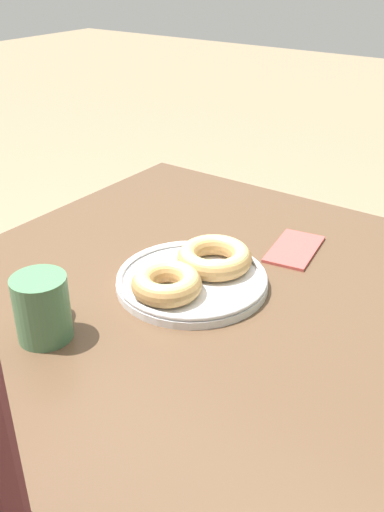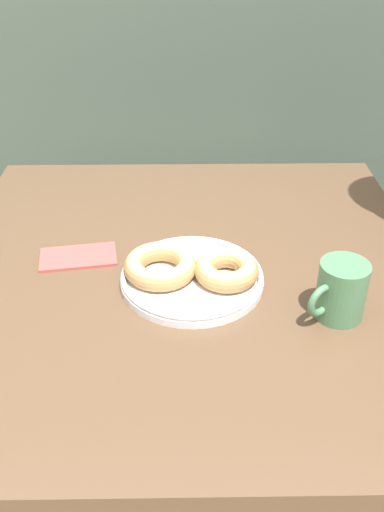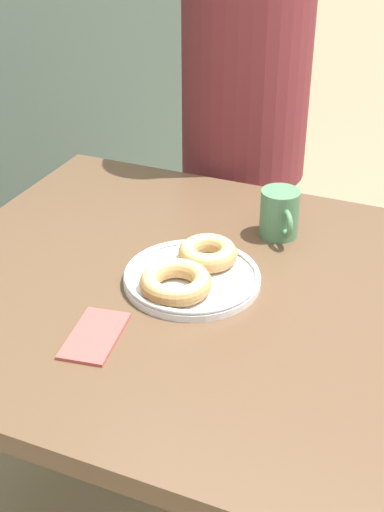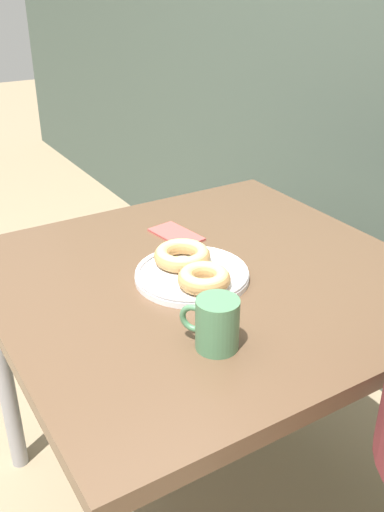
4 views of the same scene
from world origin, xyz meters
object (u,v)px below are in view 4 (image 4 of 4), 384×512
Objects in this scene: dining_table at (207,302)px; napkin at (176,235)px; donut_plate at (192,269)px; coffee_mug at (216,323)px.

napkin is (-0.22, 0.04, 0.08)m from dining_table.
donut_plate is (0.00, -0.04, 0.11)m from dining_table.
dining_table is 0.24m from napkin.
dining_table is 0.12m from donut_plate.
dining_table is at bearing 92.67° from donut_plate.
donut_plate reaches higher than napkin.
coffee_mug is (0.25, -0.14, 0.13)m from dining_table.
donut_plate is 1.73× the size of napkin.
napkin is (-0.47, 0.19, -0.05)m from coffee_mug.
donut_plate is 0.24m from napkin.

